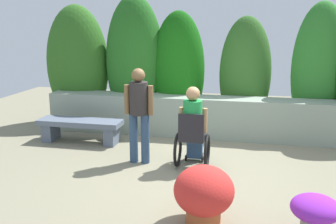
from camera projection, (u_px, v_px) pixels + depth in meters
The scene contains 8 objects.
ground_plane at pixel (194, 169), 6.09m from camera, with size 13.43×13.43×0.00m, color gray.
stone_retaining_wall at pixel (208, 117), 7.78m from camera, with size 6.76×0.58×0.82m, color gray.
hedge_backdrop at pixel (212, 67), 8.09m from camera, with size 7.68×1.12×2.89m.
stone_bench at pixel (80, 127), 7.41m from camera, with size 1.64×0.48×0.45m.
person_in_wheelchair at pixel (193, 130), 6.09m from camera, with size 0.53×0.66×1.33m.
person_standing_companion at pixel (139, 109), 6.19m from camera, with size 0.49×0.30×1.59m.
flower_pot_purple_near at pixel (204, 194), 4.38m from camera, with size 0.70×0.70×0.71m.
flower_pot_terracotta_by_wall at pixel (315, 213), 4.07m from camera, with size 0.53×0.53×0.50m.
Camera 1 is at (0.78, -5.67, 2.31)m, focal length 40.51 mm.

